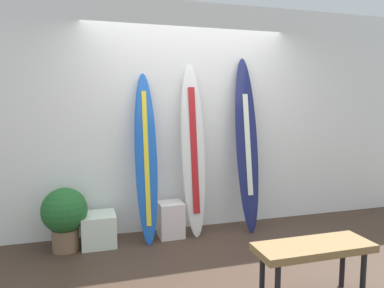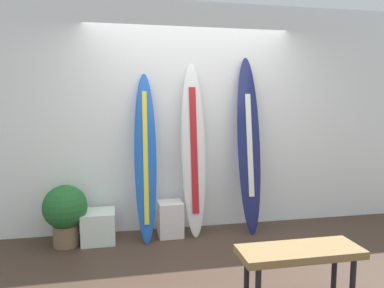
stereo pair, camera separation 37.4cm
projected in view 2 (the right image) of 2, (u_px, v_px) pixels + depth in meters
The scene contains 9 objects.
ground at pixel (214, 271), 3.39m from camera, with size 8.00×8.00×0.04m, color #412F24.
wall_back at pixel (188, 117), 4.50m from camera, with size 7.20×0.20×2.80m, color white.
surfboard_cobalt at pixel (145, 158), 4.08m from camera, with size 0.27×0.49×1.93m.
surfboard_ivory at pixel (193, 150), 4.23m from camera, with size 0.30×0.41×2.05m.
surfboard_navy at pixel (249, 146), 4.33m from camera, with size 0.30×0.46×2.15m.
display_block_left at pixel (99, 226), 4.05m from camera, with size 0.37×0.37×0.36m.
display_block_center at pixel (170, 219), 4.24m from camera, with size 0.29×0.29×0.41m.
potted_plant at pixel (65, 211), 3.92m from camera, with size 0.48×0.48×0.68m.
bench at pixel (300, 256), 2.74m from camera, with size 0.96×0.34×0.47m.
Camera 2 is at (-0.83, -3.13, 1.59)m, focal length 33.18 mm.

